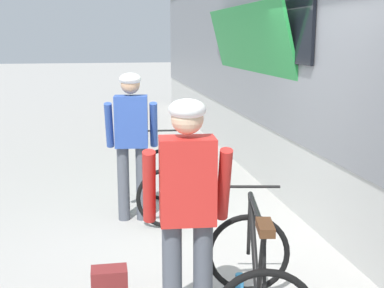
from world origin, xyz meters
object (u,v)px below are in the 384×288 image
(bicycle_near_black, at_px, (256,277))
(water_bottle_near_the_bikes, at_px, (239,284))
(cyclist_near_in_red, at_px, (187,201))
(bicycle_far_white, at_px, (165,182))
(cyclist_far_in_blue, at_px, (132,134))
(train_car, at_px, (366,51))

(bicycle_near_black, distance_m, water_bottle_near_the_bikes, 0.57)
(cyclist_near_in_red, distance_m, water_bottle_near_the_bikes, 1.24)
(bicycle_far_white, bearing_deg, cyclist_near_in_red, -94.28)
(cyclist_far_in_blue, distance_m, bicycle_near_black, 2.69)
(train_car, xyz_separation_m, bicycle_near_black, (-2.75, -3.51, -1.56))
(cyclist_near_in_red, xyz_separation_m, cyclist_far_in_blue, (-0.21, 2.57, 0.00))
(bicycle_near_black, bearing_deg, train_car, 52.00)
(bicycle_far_white, height_order, water_bottle_near_the_bikes, bicycle_far_white)
(bicycle_far_white, bearing_deg, train_car, 15.72)
(bicycle_far_white, bearing_deg, bicycle_near_black, -82.99)
(cyclist_near_in_red, bearing_deg, bicycle_near_black, 7.59)
(water_bottle_near_the_bikes, bearing_deg, bicycle_far_white, 99.05)
(bicycle_near_black, bearing_deg, cyclist_near_in_red, -172.41)
(train_car, distance_m, bicycle_near_black, 4.73)
(train_car, bearing_deg, cyclist_near_in_red, -132.41)
(train_car, xyz_separation_m, bicycle_far_white, (-3.07, -0.86, -1.56))
(cyclist_near_in_red, distance_m, bicycle_far_white, 2.81)
(bicycle_near_black, bearing_deg, bicycle_far_white, 97.01)
(cyclist_near_in_red, height_order, bicycle_near_black, cyclist_near_in_red)
(cyclist_near_in_red, relative_size, bicycle_near_black, 1.49)
(cyclist_far_in_blue, height_order, water_bottle_near_the_bikes, cyclist_far_in_blue)
(train_car, relative_size, cyclist_near_in_red, 10.69)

